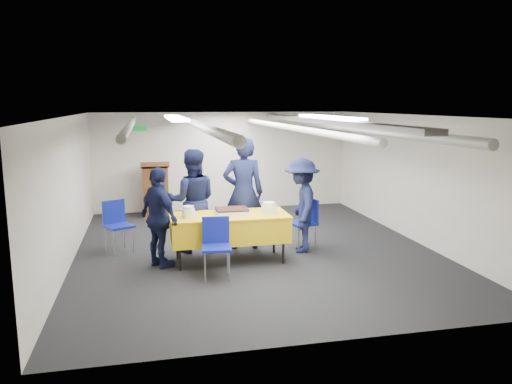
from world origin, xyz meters
TOP-DOWN VIEW (x-y plane):
  - ground at (0.00, 0.00)m, footprint 7.00×7.00m
  - room_shell at (0.09, 0.41)m, footprint 6.00×7.00m
  - serving_table at (-0.53, -0.55)m, footprint 1.86×0.83m
  - sheet_cake at (-0.48, -0.51)m, footprint 0.53×0.41m
  - plate_stack_left at (-1.18, -0.60)m, footprint 0.20×0.20m
  - plate_stack_right at (0.11, -0.60)m, footprint 0.24×0.24m
  - podium at (-1.60, 3.05)m, footprint 0.62×0.53m
  - chair_near at (-0.83, -1.18)m, footprint 0.46×0.46m
  - chair_right at (0.91, -0.08)m, footprint 0.51×0.51m
  - chair_left at (-2.32, 0.45)m, footprint 0.56×0.56m
  - sailor_a at (-0.16, 0.15)m, footprint 0.76×0.54m
  - sailor_b at (-1.05, 0.15)m, footprint 0.91×0.74m
  - sailor_c at (-1.62, -0.59)m, footprint 0.78×0.98m
  - sailor_d at (0.76, -0.25)m, footprint 0.82×1.14m

SIDE VIEW (x-z plane):
  - ground at x=0.00m, z-range 0.00..0.00m
  - chair_near at x=-0.83m, z-range 0.10..0.97m
  - chair_right at x=0.91m, z-range 0.10..0.97m
  - chair_left at x=-2.32m, z-range 0.10..0.97m
  - serving_table at x=-0.53m, z-range 0.17..0.94m
  - podium at x=-1.60m, z-range -0.01..1.24m
  - sailor_c at x=-1.62m, z-range 0.00..1.56m
  - sailor_d at x=0.76m, z-range 0.00..1.60m
  - sheet_cake at x=-0.48m, z-range 0.77..0.86m
  - plate_stack_left at x=-1.18m, z-range 0.76..0.94m
  - plate_stack_right at x=0.11m, z-range 0.76..0.94m
  - sailor_b at x=-1.05m, z-range 0.00..1.76m
  - sailor_a at x=-0.16m, z-range 0.00..1.95m
  - room_shell at x=0.09m, z-range 0.66..2.96m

